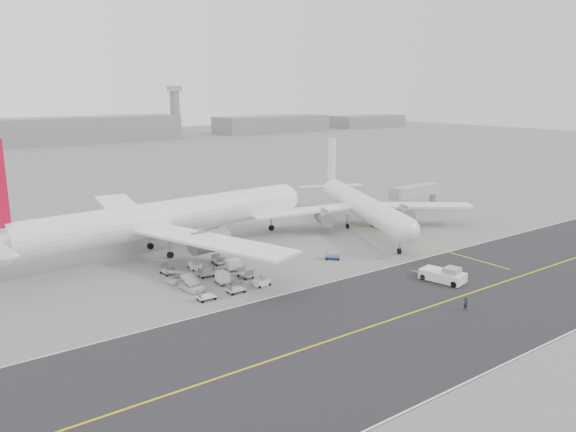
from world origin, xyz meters
TOP-DOWN VIEW (x-y plane):
  - ground at (0.00, 0.00)m, footprint 700.00×700.00m
  - taxiway at (5.02, -17.98)m, footprint 220.00×59.00m
  - horizon_buildings at (30.00, 260.00)m, footprint 520.00×28.00m
  - control_tower at (100.00, 265.00)m, footprint 7.00×7.00m
  - airliner_a at (-13.05, 28.24)m, footprint 64.96×64.04m
  - airliner_b at (29.70, 20.90)m, footprint 46.91×47.94m
  - pushback_tug at (16.18, -12.29)m, footprint 4.62×9.05m
  - jet_bridge at (53.70, 26.88)m, footprint 16.60×3.79m
  - gse_cluster at (-12.50, 9.49)m, footprint 17.70×21.64m
  - stray_dolly at (9.83, 6.93)m, footprint 2.96×2.96m
  - ground_crew_a at (9.16, -21.66)m, footprint 0.75×0.56m

SIDE VIEW (x-z plane):
  - ground at x=0.00m, z-range 0.00..0.00m
  - horizon_buildings at x=30.00m, z-range -14.00..14.00m
  - gse_cluster at x=-12.50m, z-range -1.00..1.00m
  - stray_dolly at x=9.83m, z-range -0.80..0.80m
  - taxiway at x=5.02m, z-range -0.01..0.03m
  - ground_crew_a at x=9.16m, z-range 0.00..1.89m
  - pushback_tug at x=16.18m, z-range -0.23..2.32m
  - jet_bridge at x=53.70m, z-range 1.23..7.48m
  - airliner_b at x=29.70m, z-range -3.69..13.76m
  - airliner_a at x=-13.05m, z-range -4.76..17.65m
  - control_tower at x=100.00m, z-range 0.63..31.88m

